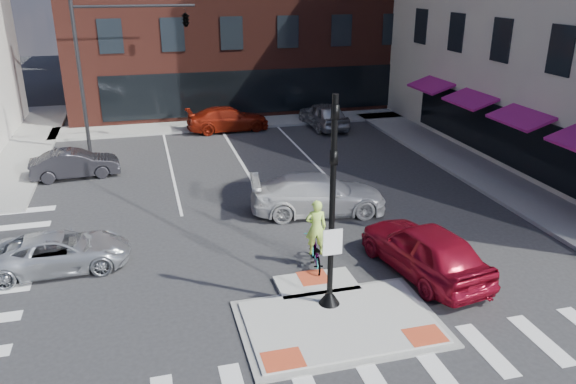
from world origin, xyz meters
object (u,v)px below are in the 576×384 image
object	(u,v)px
bg_car_red	(228,119)
bg_car_dark	(75,164)
silver_suv	(60,252)
cyclist	(316,245)
white_pickup	(318,194)
bg_car_silver	(323,115)
red_sedan	(425,249)

from	to	relation	value
bg_car_red	bg_car_dark	bearing A→B (deg)	125.21
silver_suv	cyclist	xyz separation A→B (m)	(7.93, -1.95, 0.17)
bg_car_dark	white_pickup	bearing A→B (deg)	-130.54
white_pickup	bg_car_silver	size ratio (longest dim) A/B	1.14
silver_suv	bg_car_red	size ratio (longest dim) A/B	0.88
cyclist	silver_suv	bearing A→B (deg)	-4.08
silver_suv	bg_car_red	xyz separation A→B (m)	(7.97, 15.76, 0.11)
white_pickup	bg_car_silver	xyz separation A→B (m)	(4.41, 12.68, 0.02)
bg_car_dark	bg_car_red	bearing A→B (deg)	-56.26
white_pickup	bg_car_dark	xyz separation A→B (m)	(-9.65, 6.92, -0.12)
white_pickup	silver_suv	bearing A→B (deg)	111.98
red_sedan	bg_car_dark	distance (m)	16.84
red_sedan	bg_car_dark	size ratio (longest dim) A/B	1.25
silver_suv	bg_car_red	world-z (taller)	bg_car_red
white_pickup	bg_car_silver	world-z (taller)	bg_car_silver
bg_car_silver	cyclist	distance (m)	17.87
white_pickup	bg_car_dark	bearing A→B (deg)	62.82
silver_suv	red_sedan	world-z (taller)	red_sedan
white_pickup	red_sedan	bearing A→B (deg)	-154.20
bg_car_dark	bg_car_silver	xyz separation A→B (m)	(14.06, 5.76, 0.14)
white_pickup	cyclist	size ratio (longest dim) A/B	2.32
bg_car_dark	cyclist	bearing A→B (deg)	-148.47
bg_car_red	cyclist	bearing A→B (deg)	176.47
bg_car_silver	bg_car_red	bearing A→B (deg)	-12.60
red_sedan	bg_car_silver	bearing A→B (deg)	-108.15
red_sedan	white_pickup	size ratio (longest dim) A/B	0.93
white_pickup	bg_car_silver	bearing A→B (deg)	-10.70
bg_car_red	silver_suv	bearing A→B (deg)	149.75
bg_car_silver	bg_car_dark	bearing A→B (deg)	17.76
red_sedan	white_pickup	distance (m)	5.76
silver_suv	white_pickup	size ratio (longest dim) A/B	0.82
red_sedan	bg_car_silver	xyz separation A→B (m)	(2.70, 18.18, -0.05)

